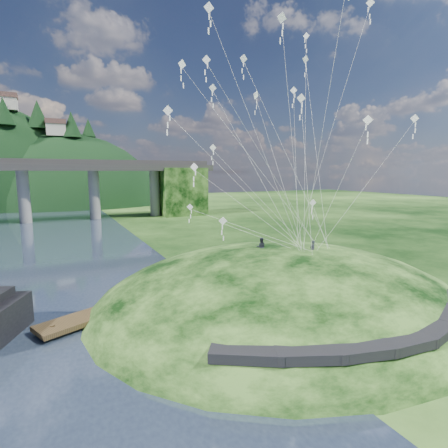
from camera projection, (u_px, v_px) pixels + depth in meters
name	position (u px, v px, depth m)	size (l,w,h in m)	color
ground	(212.00, 326.00, 27.30)	(320.00, 320.00, 0.00)	black
grass_hill	(281.00, 316.00, 32.79)	(36.00, 32.00, 13.00)	black
footpath	(386.00, 332.00, 21.60)	(22.29, 5.84, 0.83)	black
wooden_dock	(129.00, 303.00, 30.66)	(15.14, 8.33, 1.10)	#372816
kite_flyers	(275.00, 238.00, 32.31)	(4.61, 3.61, 1.84)	#23242F
kite_swarm	(265.00, 100.00, 32.84)	(18.82, 17.14, 21.94)	white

